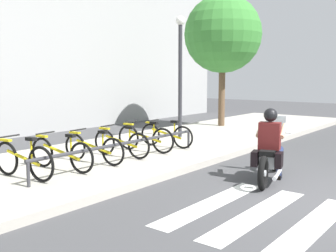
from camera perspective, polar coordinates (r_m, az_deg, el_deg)
sidewalk at (r=9.93m, az=-7.37°, el=-4.31°), size 24.00×4.40×0.15m
crosswalk_stripe_2 at (r=5.94m, az=19.87°, el=-13.35°), size 2.80×0.40×0.01m
crosswalk_stripe_3 at (r=6.22m, az=12.72°, el=-12.16°), size 2.80×0.40×0.01m
crosswalk_stripe_4 at (r=6.58m, az=6.32°, el=-10.93°), size 2.80×0.40×0.01m
motorcycle at (r=8.11m, az=14.44°, el=-4.33°), size 2.12×0.88×1.21m
rider at (r=7.97m, az=14.41°, el=-1.87°), size 0.72×0.65×1.43m
bicycle_0 at (r=7.82m, az=-20.04°, el=-4.57°), size 0.48×1.60×0.79m
bicycle_1 at (r=8.28m, az=-15.06°, el=-3.83°), size 0.48×1.72×0.76m
bicycle_2 at (r=8.81m, az=-10.64°, el=-3.11°), size 0.48×1.68×0.73m
bicycle_3 at (r=9.37m, az=-6.74°, el=-2.40°), size 0.48×1.61×0.74m
bicycle_4 at (r=9.98m, az=-3.30°, el=-1.71°), size 0.48×1.67×0.77m
bicycle_5 at (r=10.62m, az=-0.27°, el=-1.25°), size 0.48×1.61×0.73m
bike_rack at (r=8.68m, az=-6.13°, el=-2.62°), size 4.83×0.07×0.49m
street_lamp at (r=12.38m, az=1.76°, el=8.67°), size 0.28×0.28×3.85m
tree_near_rack at (r=15.33m, az=7.84°, el=12.86°), size 2.88×2.88×5.03m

